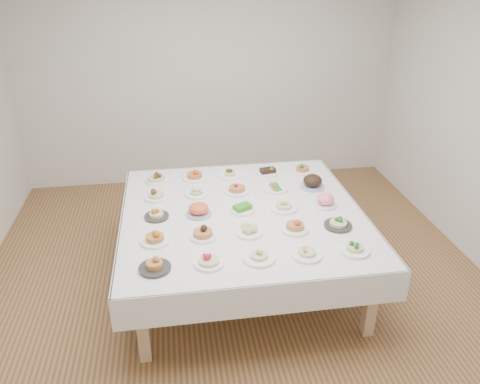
{
  "coord_description": "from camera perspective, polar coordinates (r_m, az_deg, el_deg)",
  "views": [
    {
      "loc": [
        -0.53,
        -3.69,
        2.84
      ],
      "look_at": [
        0.07,
        0.2,
        0.88
      ],
      "focal_mm": 35.0,
      "sensor_mm": 36.0,
      "label": 1
    }
  ],
  "objects": [
    {
      "name": "dish_11",
      "position": [
        4.26,
        -5.07,
        -2.07
      ],
      "size": [
        0.23,
        0.23,
        0.13
      ],
      "color": "#4C66B2",
      "rests_on": "display_table"
    },
    {
      "name": "dish_8",
      "position": [
        4.03,
        6.75,
        -3.89
      ],
      "size": [
        0.23,
        0.23,
        0.14
      ],
      "color": "white",
      "rests_on": "display_table"
    },
    {
      "name": "dish_15",
      "position": [
        4.61,
        -10.19,
        -0.07
      ],
      "size": [
        0.24,
        0.24,
        0.13
      ],
      "color": "white",
      "rests_on": "display_table"
    },
    {
      "name": "dish_16",
      "position": [
        4.62,
        -5.3,
        0.15
      ],
      "size": [
        0.22,
        0.22,
        0.11
      ],
      "color": "white",
      "rests_on": "display_table"
    },
    {
      "name": "dish_24",
      "position": [
        5.15,
        7.66,
        3.0
      ],
      "size": [
        0.24,
        0.24,
        0.13
      ],
      "color": "white",
      "rests_on": "display_table"
    },
    {
      "name": "dish_20",
      "position": [
        4.97,
        -10.18,
        1.91
      ],
      "size": [
        0.23,
        0.23,
        0.13
      ],
      "color": "white",
      "rests_on": "display_table"
    },
    {
      "name": "display_table",
      "position": [
        4.36,
        0.3,
        -3.17
      ],
      "size": [
        2.22,
        2.22,
        0.75
      ],
      "color": "white",
      "rests_on": "ground"
    },
    {
      "name": "dish_21",
      "position": [
        4.96,
        -5.56,
        2.27
      ],
      "size": [
        0.24,
        0.24,
        0.14
      ],
      "color": "white",
      "rests_on": "display_table"
    },
    {
      "name": "dish_5",
      "position": [
        3.91,
        -10.35,
        -5.33
      ],
      "size": [
        0.24,
        0.24,
        0.13
      ],
      "color": "white",
      "rests_on": "display_table"
    },
    {
      "name": "dish_22",
      "position": [
        5.0,
        -1.21,
        2.36
      ],
      "size": [
        0.23,
        0.23,
        0.11
      ],
      "color": "white",
      "rests_on": "display_table"
    },
    {
      "name": "dish_23",
      "position": [
        5.07,
        3.4,
        2.58
      ],
      "size": [
        0.22,
        0.22,
        0.1
      ],
      "color": "white",
      "rests_on": "display_table"
    },
    {
      "name": "dish_4",
      "position": [
        3.85,
        13.84,
        -6.35
      ],
      "size": [
        0.24,
        0.24,
        0.12
      ],
      "color": "white",
      "rests_on": "display_table"
    },
    {
      "name": "dish_19",
      "position": [
        4.81,
        8.84,
        1.33
      ],
      "size": [
        0.25,
        0.25,
        0.15
      ],
      "color": "#4C66B2",
      "rests_on": "display_table"
    },
    {
      "name": "dish_1",
      "position": [
        3.59,
        -3.82,
        -8.02
      ],
      "size": [
        0.22,
        0.22,
        0.13
      ],
      "color": "white",
      "rests_on": "display_table"
    },
    {
      "name": "dish_13",
      "position": [
        4.37,
        5.35,
        -1.49
      ],
      "size": [
        0.25,
        0.25,
        0.12
      ],
      "color": "white",
      "rests_on": "display_table"
    },
    {
      "name": "dish_10",
      "position": [
        4.28,
        -10.16,
        -2.6
      ],
      "size": [
        0.22,
        0.22,
        0.1
      ],
      "color": "#2D2A28",
      "rests_on": "display_table"
    },
    {
      "name": "room_envelope",
      "position": [
        3.86,
        -0.52,
        11.32
      ],
      "size": [
        5.02,
        5.02,
        2.81
      ],
      "color": "olive",
      "rests_on": "ground"
    },
    {
      "name": "dish_7",
      "position": [
        3.97,
        1.11,
        -4.57
      ],
      "size": [
        0.22,
        0.22,
        0.1
      ],
      "color": "white",
      "rests_on": "display_table"
    },
    {
      "name": "dish_9",
      "position": [
        4.15,
        11.9,
        -3.49
      ],
      "size": [
        0.24,
        0.24,
        0.12
      ],
      "color": "#2D2A28",
      "rests_on": "display_table"
    },
    {
      "name": "dish_0",
      "position": [
        3.59,
        -10.38,
        -8.57
      ],
      "size": [
        0.24,
        0.24,
        0.12
      ],
      "color": "#2D2A28",
      "rests_on": "display_table"
    },
    {
      "name": "dish_3",
      "position": [
        3.72,
        8.18,
        -7.07
      ],
      "size": [
        0.24,
        0.24,
        0.12
      ],
      "color": "white",
      "rests_on": "display_table"
    },
    {
      "name": "dish_18",
      "position": [
        4.74,
        4.35,
        0.56
      ],
      "size": [
        0.25,
        0.25,
        0.06
      ],
      "color": "white",
      "rests_on": "display_table"
    },
    {
      "name": "dish_6",
      "position": [
        3.92,
        -4.55,
        -4.82
      ],
      "size": [
        0.22,
        0.22,
        0.13
      ],
      "color": "white",
      "rests_on": "display_table"
    },
    {
      "name": "dish_17",
      "position": [
        4.65,
        -0.38,
        0.56
      ],
      "size": [
        0.24,
        0.24,
        0.13
      ],
      "color": "white",
      "rests_on": "display_table"
    },
    {
      "name": "dish_12",
      "position": [
        4.31,
        0.31,
        -1.88
      ],
      "size": [
        0.22,
        0.22,
        0.1
      ],
      "color": "white",
      "rests_on": "display_table"
    },
    {
      "name": "dish_14",
      "position": [
        4.47,
        10.37,
        -0.96
      ],
      "size": [
        0.21,
        0.21,
        0.13
      ],
      "color": "white",
      "rests_on": "display_table"
    },
    {
      "name": "dish_2",
      "position": [
        3.64,
        2.34,
        -7.42
      ],
      "size": [
        0.25,
        0.25,
        0.13
      ],
      "color": "white",
      "rests_on": "display_table"
    }
  ]
}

